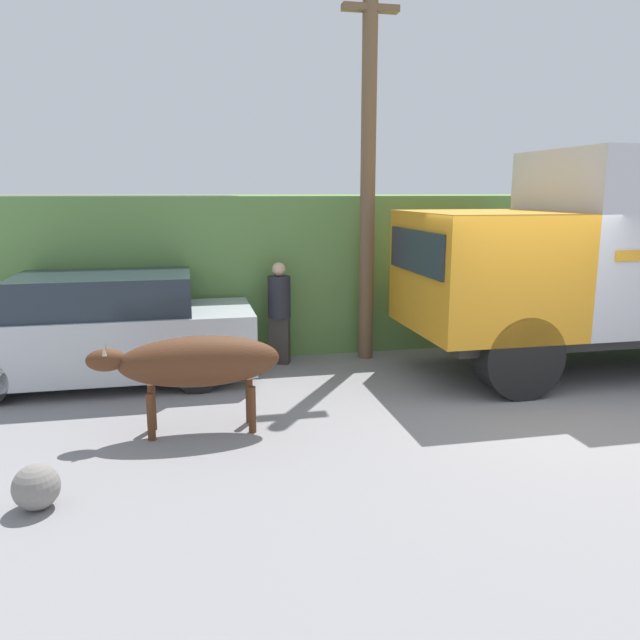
{
  "coord_description": "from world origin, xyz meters",
  "views": [
    {
      "loc": [
        -4.42,
        -6.93,
        2.8
      ],
      "look_at": [
        -2.74,
        0.9,
        1.15
      ],
      "focal_mm": 35.0,
      "sensor_mm": 36.0,
      "label": 1
    }
  ],
  "objects_px": {
    "brown_cow": "(196,362)",
    "utility_pole": "(368,162)",
    "parked_suv": "(101,331)",
    "pedestrian_on_hill": "(279,309)",
    "roadside_rock": "(36,487)"
  },
  "relations": [
    {
      "from": "brown_cow",
      "to": "utility_pole",
      "type": "bearing_deg",
      "value": 53.8
    },
    {
      "from": "brown_cow",
      "to": "utility_pole",
      "type": "xyz_separation_m",
      "value": [
        2.88,
        2.83,
        2.43
      ]
    },
    {
      "from": "parked_suv",
      "to": "utility_pole",
      "type": "height_order",
      "value": "utility_pole"
    },
    {
      "from": "brown_cow",
      "to": "utility_pole",
      "type": "distance_m",
      "value": 4.71
    },
    {
      "from": "brown_cow",
      "to": "parked_suv",
      "type": "relative_size",
      "value": 0.49
    },
    {
      "from": "brown_cow",
      "to": "parked_suv",
      "type": "distance_m",
      "value": 2.62
    },
    {
      "from": "pedestrian_on_hill",
      "to": "roadside_rock",
      "type": "distance_m",
      "value": 5.26
    },
    {
      "from": "utility_pole",
      "to": "pedestrian_on_hill",
      "type": "bearing_deg",
      "value": -178.33
    },
    {
      "from": "parked_suv",
      "to": "roadside_rock",
      "type": "xyz_separation_m",
      "value": [
        -0.13,
        -3.82,
        -0.58
      ]
    },
    {
      "from": "roadside_rock",
      "to": "utility_pole",
      "type": "bearing_deg",
      "value": 45.4
    },
    {
      "from": "parked_suv",
      "to": "roadside_rock",
      "type": "bearing_deg",
      "value": -92.9
    },
    {
      "from": "brown_cow",
      "to": "pedestrian_on_hill",
      "type": "bearing_deg",
      "value": 72.74
    },
    {
      "from": "brown_cow",
      "to": "pedestrian_on_hill",
      "type": "relative_size",
      "value": 1.31
    },
    {
      "from": "pedestrian_on_hill",
      "to": "utility_pole",
      "type": "height_order",
      "value": "utility_pole"
    },
    {
      "from": "roadside_rock",
      "to": "parked_suv",
      "type": "bearing_deg",
      "value": 88.12
    }
  ]
}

